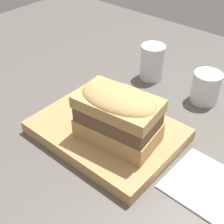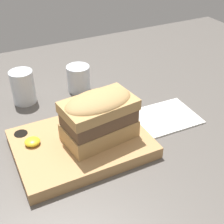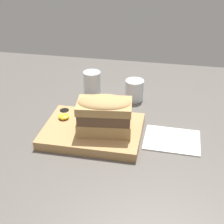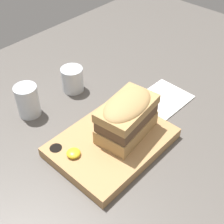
% 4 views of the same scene
% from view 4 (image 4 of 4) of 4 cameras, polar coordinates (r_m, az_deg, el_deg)
% --- Properties ---
extents(dining_table, '(1.66, 1.27, 0.02)m').
position_cam_4_polar(dining_table, '(0.81, 4.27, -5.13)').
color(dining_table, '#56514C').
rests_on(dining_table, ground).
extents(serving_board, '(0.28, 0.21, 0.03)m').
position_cam_4_polar(serving_board, '(0.77, -0.09, -5.57)').
color(serving_board, tan).
rests_on(serving_board, dining_table).
extents(sandwich, '(0.16, 0.11, 0.11)m').
position_cam_4_polar(sandwich, '(0.73, 2.75, -0.62)').
color(sandwich, tan).
rests_on(sandwich, serving_board).
extents(mustard_dollop, '(0.03, 0.03, 0.01)m').
position_cam_4_polar(mustard_dollop, '(0.72, -7.06, -7.46)').
color(mustard_dollop, gold).
rests_on(mustard_dollop, serving_board).
extents(water_glass, '(0.06, 0.06, 0.09)m').
position_cam_4_polar(water_glass, '(0.87, -15.09, 1.70)').
color(water_glass, silver).
rests_on(water_glass, dining_table).
extents(wine_glass, '(0.06, 0.06, 0.07)m').
position_cam_4_polar(wine_glass, '(0.94, -7.22, 5.74)').
color(wine_glass, silver).
rests_on(wine_glass, dining_table).
extents(napkin, '(0.16, 0.13, 0.00)m').
position_cam_4_polar(napkin, '(0.92, 9.14, 2.24)').
color(napkin, white).
rests_on(napkin, dining_table).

